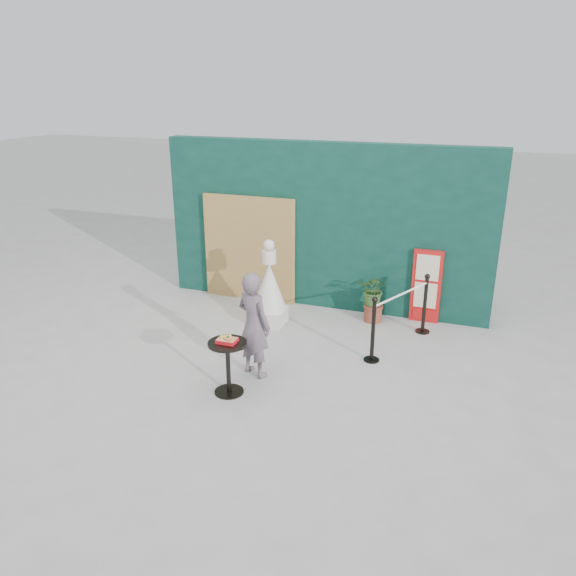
{
  "coord_description": "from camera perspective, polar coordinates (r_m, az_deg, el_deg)",
  "views": [
    {
      "loc": [
        2.7,
        -6.37,
        3.99
      ],
      "look_at": [
        0.0,
        1.2,
        1.0
      ],
      "focal_mm": 35.0,
      "sensor_mm": 36.0,
      "label": 1
    }
  ],
  "objects": [
    {
      "name": "statue",
      "position": [
        9.57,
        -1.89,
        -0.24
      ],
      "size": [
        0.59,
        0.59,
        1.51
      ],
      "color": "silver",
      "rests_on": "ground"
    },
    {
      "name": "woman",
      "position": [
        7.87,
        -3.49,
        -3.74
      ],
      "size": [
        0.66,
        0.56,
        1.54
      ],
      "primitive_type": "imported",
      "rotation": [
        0.0,
        0.0,
        2.75
      ],
      "color": "#675863",
      "rests_on": "ground"
    },
    {
      "name": "back_wall",
      "position": [
        10.2,
        3.71,
        6.24
      ],
      "size": [
        6.0,
        0.3,
        3.0
      ],
      "primitive_type": "cube",
      "color": "#0A3027",
      "rests_on": "ground"
    },
    {
      "name": "menu_board",
      "position": [
        9.93,
        13.86,
        0.14
      ],
      "size": [
        0.5,
        0.07,
        1.3
      ],
      "color": "red",
      "rests_on": "ground"
    },
    {
      "name": "stanchion_barrier",
      "position": [
        8.99,
        11.34,
        -2.9
      ],
      "size": [
        0.84,
        1.54,
        1.03
      ],
      "color": "black",
      "rests_on": "ground"
    },
    {
      "name": "bamboo_fence",
      "position": [
        10.6,
        -3.97,
        3.97
      ],
      "size": [
        1.8,
        0.08,
        2.0
      ],
      "primitive_type": "cube",
      "color": "tan",
      "rests_on": "ground"
    },
    {
      "name": "cafe_table",
      "position": [
        7.56,
        -6.13,
        -7.23
      ],
      "size": [
        0.52,
        0.52,
        0.75
      ],
      "color": "black",
      "rests_on": "ground"
    },
    {
      "name": "food_basket",
      "position": [
        7.43,
        -6.19,
        -5.25
      ],
      "size": [
        0.26,
        0.19,
        0.11
      ],
      "color": "red",
      "rests_on": "cafe_table"
    },
    {
      "name": "ground",
      "position": [
        7.98,
        -2.94,
        -9.6
      ],
      "size": [
        60.0,
        60.0,
        0.0
      ],
      "primitive_type": "plane",
      "color": "#ADAAA5",
      "rests_on": "ground"
    },
    {
      "name": "planter",
      "position": [
        9.83,
        8.73,
        -0.61
      ],
      "size": [
        0.51,
        0.44,
        0.87
      ],
      "color": "brown",
      "rests_on": "ground"
    }
  ]
}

